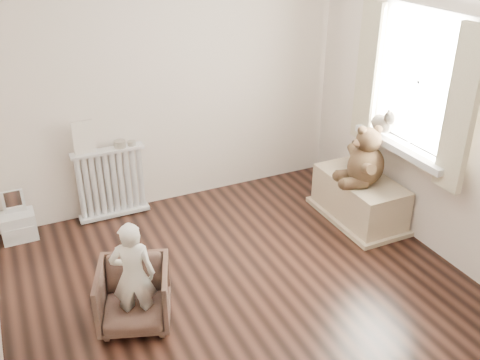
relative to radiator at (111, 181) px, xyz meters
name	(u,v)px	position (x,y,z in m)	size (l,w,h in m)	color
floor	(247,296)	(0.66, -1.68, -0.39)	(3.60, 3.60, 0.01)	black
back_wall	(166,78)	(0.66, 0.12, 0.91)	(3.60, 0.02, 2.60)	silver
front_wall	(437,305)	(0.66, -3.48, 0.91)	(3.60, 0.02, 2.60)	silver
right_wall	(447,109)	(2.46, -1.68, 0.91)	(0.02, 3.60, 2.60)	silver
window	(421,82)	(2.42, -1.38, 1.06)	(0.03, 0.90, 1.10)	white
window_sill	(403,147)	(2.33, -1.38, 0.48)	(0.22, 1.10, 0.06)	silver
curtain_left	(461,111)	(2.31, -1.95, 1.00)	(0.06, 0.26, 1.30)	beige
curtain_right	(368,73)	(2.31, -0.81, 1.00)	(0.06, 0.26, 1.30)	beige
radiator	(111,181)	(0.00, 0.00, 0.00)	(0.69, 0.13, 0.73)	silver
paper_doll	(83,137)	(-0.20, 0.00, 0.50)	(0.19, 0.02, 0.32)	beige
tin_a	(120,144)	(0.13, 0.00, 0.37)	(0.11, 0.11, 0.07)	#A59E8C
tin_b	(131,143)	(0.24, 0.00, 0.36)	(0.08, 0.08, 0.04)	#A59E8C
toy_vanity	(16,213)	(-0.89, -0.03, -0.11)	(0.31, 0.22, 0.48)	silver
armchair	(134,295)	(-0.21, -1.58, -0.15)	(0.51, 0.52, 0.47)	brown
child	(133,276)	(-0.21, -1.63, 0.06)	(0.31, 0.21, 0.86)	silver
toy_bench	(359,200)	(2.18, -1.06, -0.19)	(0.50, 0.94, 0.44)	beige
teddy_bear	(366,161)	(2.13, -1.15, 0.28)	(0.46, 0.36, 0.57)	#382718
plush_cat	(383,122)	(2.32, -1.09, 0.61)	(0.18, 0.29, 0.25)	#70685D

